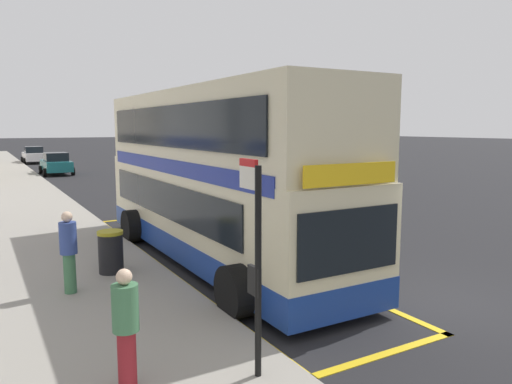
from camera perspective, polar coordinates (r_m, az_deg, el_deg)
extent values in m
plane|color=black|center=(39.07, -18.40, 2.14)|extent=(260.00, 260.00, 0.00)
cube|color=beige|center=(12.80, -4.99, -2.00)|extent=(2.42, 10.69, 2.30)
cube|color=beige|center=(12.62, -5.10, 7.45)|extent=(2.39, 10.48, 1.90)
cube|color=navy|center=(12.97, -4.95, -5.70)|extent=(2.44, 10.71, 0.60)
cube|color=navy|center=(12.66, -5.05, 3.23)|extent=(2.45, 9.84, 0.36)
cube|color=black|center=(12.67, -10.81, -0.83)|extent=(0.04, 8.55, 0.90)
cube|color=black|center=(12.16, -10.41, 7.58)|extent=(0.04, 9.41, 1.00)
cube|color=black|center=(8.30, 10.94, -5.65)|extent=(2.13, 0.04, 1.10)
cube|color=yellow|center=(8.11, 11.14, 2.07)|extent=(1.93, 0.04, 0.36)
cylinder|color=black|center=(9.10, -2.02, -11.53)|extent=(0.56, 1.00, 1.00)
cylinder|color=black|center=(10.51, 10.74, -9.01)|extent=(0.56, 1.00, 1.00)
cylinder|color=black|center=(15.23, -14.11, -3.90)|extent=(0.56, 1.00, 1.00)
cylinder|color=black|center=(16.11, -5.20, -3.07)|extent=(0.56, 1.00, 1.00)
cube|color=gold|center=(12.74, -11.35, -8.37)|extent=(0.16, 13.11, 0.01)
cube|color=gold|center=(13.88, 0.01, -6.88)|extent=(0.16, 13.11, 0.01)
cube|color=gold|center=(8.16, 14.90, -17.88)|extent=(3.03, 0.16, 0.01)
cube|color=gold|center=(19.18, -13.51, -3.02)|extent=(3.03, 0.16, 0.01)
cylinder|color=black|center=(6.50, 0.25, -9.53)|extent=(0.09, 0.09, 2.86)
cube|color=silver|center=(6.47, -0.88, 1.69)|extent=(0.05, 0.42, 0.30)
cube|color=red|center=(6.45, -0.88, 3.46)|extent=(0.05, 0.42, 0.10)
cube|color=black|center=(6.62, -0.19, -10.38)|extent=(0.06, 0.28, 0.40)
cube|color=#B2B5BA|center=(33.35, -7.45, 2.73)|extent=(1.76, 4.20, 0.72)
cube|color=black|center=(33.21, -7.41, 3.85)|extent=(1.52, 1.90, 0.60)
cylinder|color=black|center=(34.25, -9.73, 2.21)|extent=(0.22, 0.60, 0.60)
cylinder|color=black|center=(34.94, -6.85, 2.37)|extent=(0.22, 0.60, 0.60)
cylinder|color=black|center=(31.83, -8.10, 1.83)|extent=(0.22, 0.60, 0.60)
cylinder|color=black|center=(32.57, -5.04, 2.01)|extent=(0.22, 0.60, 0.60)
cube|color=#196066|center=(38.66, -22.39, 2.88)|extent=(1.76, 4.20, 0.72)
cube|color=black|center=(38.52, -22.42, 3.85)|extent=(1.52, 1.90, 0.60)
cylinder|color=black|center=(39.87, -23.94, 2.41)|extent=(0.22, 0.60, 0.60)
cylinder|color=black|center=(40.10, -21.29, 2.57)|extent=(0.22, 0.60, 0.60)
cylinder|color=black|center=(37.29, -23.51, 2.12)|extent=(0.22, 0.60, 0.60)
cylinder|color=black|center=(37.54, -20.68, 2.29)|extent=(0.22, 0.60, 0.60)
cube|color=silver|center=(51.48, -24.61, 3.81)|extent=(1.76, 4.20, 0.72)
cube|color=black|center=(51.35, -24.64, 4.54)|extent=(1.52, 1.90, 0.60)
cylinder|color=black|center=(52.72, -25.73, 3.43)|extent=(0.22, 0.60, 0.60)
cylinder|color=black|center=(52.89, -23.71, 3.56)|extent=(0.22, 0.60, 0.60)
cylinder|color=black|center=(50.13, -25.50, 3.27)|extent=(0.22, 0.60, 0.60)
cylinder|color=black|center=(50.31, -23.38, 3.40)|extent=(0.22, 0.60, 0.60)
cube|color=black|center=(26.75, -6.95, 1.53)|extent=(1.76, 4.20, 0.72)
cube|color=black|center=(26.60, -6.89, 2.92)|extent=(1.52, 1.90, 0.60)
cylinder|color=black|center=(27.65, -9.78, 0.92)|extent=(0.22, 0.60, 0.60)
cylinder|color=black|center=(28.35, -6.23, 1.15)|extent=(0.22, 0.60, 0.60)
cylinder|color=black|center=(25.24, -7.73, 0.33)|extent=(0.22, 0.60, 0.60)
cylinder|color=black|center=(26.00, -3.92, 0.59)|extent=(0.22, 0.60, 0.60)
cylinder|color=maroon|center=(6.81, -14.88, -18.41)|extent=(0.24, 0.24, 0.77)
cylinder|color=#3F724C|center=(6.54, -15.09, -12.98)|extent=(0.34, 0.34, 0.61)
sphere|color=beige|center=(6.41, -15.22, -9.57)|extent=(0.21, 0.21, 0.21)
cylinder|color=#3F724C|center=(10.66, -20.99, -8.89)|extent=(0.24, 0.24, 0.82)
cylinder|color=#33478C|center=(10.48, -21.18, -5.05)|extent=(0.34, 0.34, 0.65)
sphere|color=beige|center=(10.40, -21.30, -2.73)|extent=(0.22, 0.22, 0.22)
cylinder|color=black|center=(11.77, -16.66, -6.92)|extent=(0.56, 0.56, 0.90)
cylinder|color=#A5991E|center=(11.66, -16.75, -4.59)|extent=(0.59, 0.59, 0.08)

